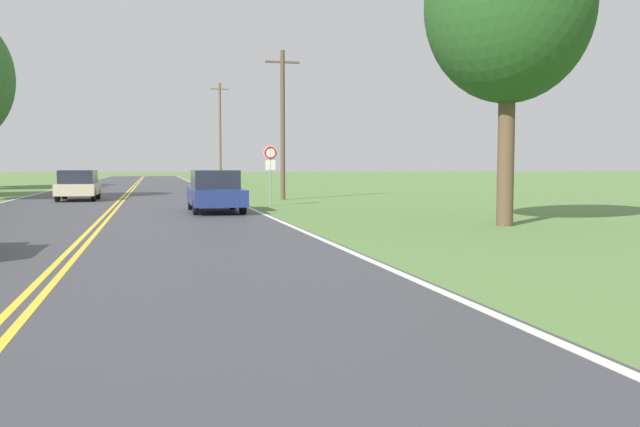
{
  "coord_description": "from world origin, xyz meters",
  "views": [
    {
      "loc": [
        1.6,
        0.43,
        1.76
      ],
      "look_at": [
        4.4,
        11.8,
        0.93
      ],
      "focal_mm": 38.0,
      "sensor_mm": 36.0,
      "label": 1
    }
  ],
  "objects_px": {
    "car_dark_blue_sedan_mid_near": "(215,191)",
    "traffic_sign": "(270,160)",
    "tree_behind_sign": "(509,7)",
    "car_champagne_hatchback_mid_far": "(78,184)"
  },
  "relations": [
    {
      "from": "car_dark_blue_sedan_mid_near",
      "to": "car_champagne_hatchback_mid_far",
      "type": "relative_size",
      "value": 1.12
    },
    {
      "from": "traffic_sign",
      "to": "car_dark_blue_sedan_mid_near",
      "type": "bearing_deg",
      "value": -128.44
    },
    {
      "from": "traffic_sign",
      "to": "car_champagne_hatchback_mid_far",
      "type": "distance_m",
      "value": 11.2
    },
    {
      "from": "traffic_sign",
      "to": "tree_behind_sign",
      "type": "bearing_deg",
      "value": -66.36
    },
    {
      "from": "traffic_sign",
      "to": "car_dark_blue_sedan_mid_near",
      "type": "relative_size",
      "value": 0.55
    },
    {
      "from": "tree_behind_sign",
      "to": "car_champagne_hatchback_mid_far",
      "type": "height_order",
      "value": "tree_behind_sign"
    },
    {
      "from": "tree_behind_sign",
      "to": "car_dark_blue_sedan_mid_near",
      "type": "bearing_deg",
      "value": 133.9
    },
    {
      "from": "tree_behind_sign",
      "to": "car_champagne_hatchback_mid_far",
      "type": "relative_size",
      "value": 2.14
    },
    {
      "from": "car_dark_blue_sedan_mid_near",
      "to": "traffic_sign",
      "type": "bearing_deg",
      "value": 141.04
    },
    {
      "from": "car_dark_blue_sedan_mid_near",
      "to": "car_champagne_hatchback_mid_far",
      "type": "distance_m",
      "value": 11.97
    }
  ]
}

